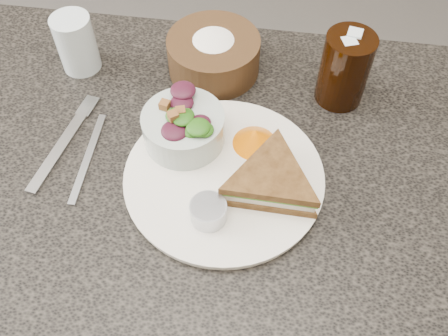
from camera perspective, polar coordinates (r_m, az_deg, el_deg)
floor at (r=1.45m, az=-1.95°, el=-17.60°), size 6.00×6.00×0.00m
dining_table at (r=1.10m, az=-2.50°, el=-11.56°), size 1.00×0.70×0.75m
dinner_plate at (r=0.76m, az=0.00°, el=-1.04°), size 0.30×0.30×0.01m
sandwich at (r=0.72m, az=5.41°, el=-1.46°), size 0.17×0.17×0.04m
salad_bowl at (r=0.77m, az=-4.68°, el=5.06°), size 0.13×0.13×0.07m
dressing_ramekin at (r=0.70m, az=-1.79°, el=-5.02°), size 0.07×0.07×0.03m
orange_wedge at (r=0.78m, az=3.58°, el=3.54°), size 0.10×0.10×0.03m
fork at (r=0.84m, az=-18.15°, el=2.32°), size 0.05×0.18×0.00m
knife at (r=0.81m, az=-15.28°, el=1.20°), size 0.01×0.18×0.00m
bread_basket at (r=0.89m, az=-1.20°, el=13.38°), size 0.20×0.20×0.09m
cola_glass at (r=0.85m, az=13.69°, el=11.24°), size 0.08×0.08×0.14m
water_glass at (r=0.93m, az=-16.53°, el=13.51°), size 0.07×0.07×0.10m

